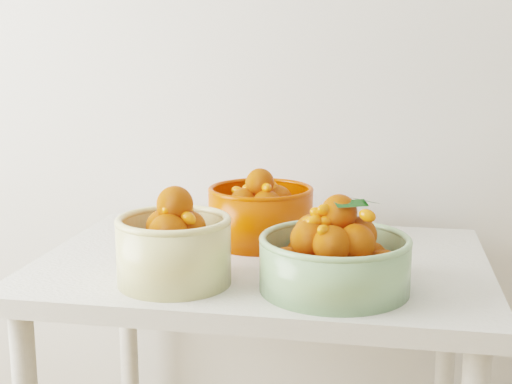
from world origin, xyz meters
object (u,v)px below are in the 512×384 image
at_px(table, 262,298).
at_px(bowl_orange, 261,213).
at_px(bowl_cream, 174,247).
at_px(bowl_green, 334,257).

distance_m(table, bowl_orange, 0.22).
xyz_separation_m(table, bowl_orange, (-0.03, 0.13, 0.17)).
bearing_deg(table, bowl_orange, 101.84).
distance_m(bowl_cream, bowl_green, 0.32).
height_order(bowl_cream, bowl_orange, bowl_cream).
relative_size(table, bowl_cream, 3.29).
relative_size(bowl_cream, bowl_green, 0.86).
xyz_separation_m(bowl_green, bowl_orange, (-0.20, 0.31, 0.01)).
height_order(table, bowl_green, bowl_green).
height_order(table, bowl_orange, bowl_orange).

